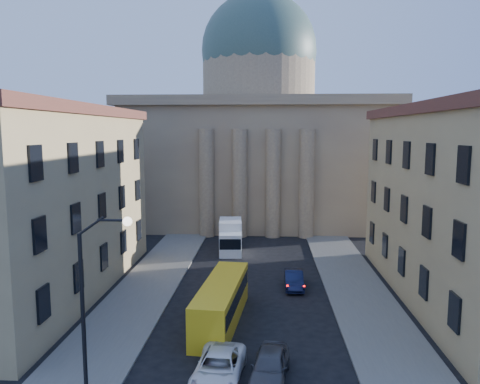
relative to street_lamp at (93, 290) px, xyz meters
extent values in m
cube|color=#5F5D57|center=(-1.53, 10.00, -5.21)|extent=(5.00, 60.00, 0.15)
cube|color=#5F5D57|center=(15.47, 10.00, -5.21)|extent=(5.00, 60.00, 0.15)
cube|color=#7F664E|center=(6.97, 48.00, 2.71)|extent=(34.00, 26.00, 16.00)
cube|color=#7F664E|center=(6.97, 48.00, 11.11)|extent=(35.50, 27.50, 1.20)
cylinder|color=#7F664E|center=(6.97, 48.00, 14.71)|extent=(16.00, 16.00, 8.00)
sphere|color=#445C51|center=(6.97, 48.00, 18.71)|extent=(16.40, 16.40, 16.40)
cube|color=#7F664E|center=(-14.03, 46.00, 0.21)|extent=(13.00, 13.00, 11.00)
cone|color=#562E25|center=(-14.03, 46.00, 7.71)|extent=(26.02, 26.02, 4.00)
cube|color=#7F664E|center=(27.97, 46.00, 0.21)|extent=(13.00, 13.00, 11.00)
cone|color=#562E25|center=(27.97, 46.00, 7.71)|extent=(26.02, 26.02, 4.00)
cylinder|color=#7F664E|center=(0.97, 34.80, 1.21)|extent=(1.80, 1.80, 13.00)
cylinder|color=#7F664E|center=(4.97, 34.80, 1.21)|extent=(1.80, 1.80, 13.00)
cylinder|color=#7F664E|center=(8.97, 34.80, 1.21)|extent=(1.80, 1.80, 13.00)
cylinder|color=#7F664E|center=(12.97, 34.80, 1.21)|extent=(1.80, 1.80, 13.00)
cube|color=tan|center=(-10.03, 14.00, 1.71)|extent=(11.00, 26.00, 14.00)
cube|color=#562E25|center=(-10.03, 14.00, 9.01)|extent=(11.60, 26.60, 0.80)
cylinder|color=black|center=(-0.53, 0.00, -1.29)|extent=(0.20, 0.20, 8.00)
cylinder|color=black|center=(0.02, 0.00, 3.06)|extent=(1.30, 0.12, 0.96)
cylinder|color=black|center=(1.02, 0.00, 3.36)|extent=(1.30, 0.12, 0.12)
sphere|color=white|center=(1.77, 0.00, 3.31)|extent=(0.44, 0.44, 0.44)
imported|color=white|center=(5.79, 1.55, -4.57)|extent=(2.77, 5.33, 1.44)
imported|color=#444448|center=(8.41, 1.82, -4.51)|extent=(2.39, 4.73, 1.54)
imported|color=#0E1433|center=(10.47, 16.25, -4.59)|extent=(1.47, 4.21, 1.38)
cube|color=yellow|center=(5.23, 8.99, -3.90)|extent=(3.14, 10.01, 2.77)
cube|color=black|center=(5.23, 8.99, -3.45)|extent=(3.14, 9.48, 0.98)
cylinder|color=black|center=(4.00, 5.50, -4.84)|extent=(0.35, 0.92, 0.89)
cylinder|color=black|center=(5.79, 5.34, -4.84)|extent=(0.35, 0.92, 0.89)
cylinder|color=black|center=(4.67, 12.63, -4.84)|extent=(0.35, 0.92, 0.89)
cylinder|color=black|center=(6.45, 12.47, -4.84)|extent=(0.35, 0.92, 0.89)
cube|color=white|center=(4.52, 25.86, -4.11)|extent=(2.42, 2.51, 2.36)
cube|color=black|center=(4.60, 24.73, -3.81)|extent=(2.16, 0.27, 1.08)
cube|color=white|center=(4.33, 28.50, -3.57)|extent=(2.64, 4.28, 3.04)
cylinder|color=black|center=(3.57, 25.39, -4.84)|extent=(0.34, 0.90, 0.88)
cylinder|color=black|center=(5.53, 25.53, -4.84)|extent=(0.34, 0.90, 0.88)
cylinder|color=black|center=(3.29, 29.31, -4.84)|extent=(0.34, 0.90, 0.88)
cylinder|color=black|center=(5.25, 29.45, -4.84)|extent=(0.34, 0.90, 0.88)
camera|label=1|loc=(8.15, -20.86, 7.45)|focal=35.00mm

